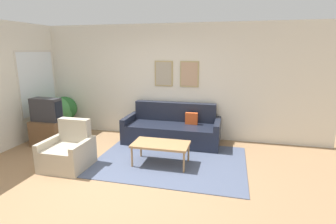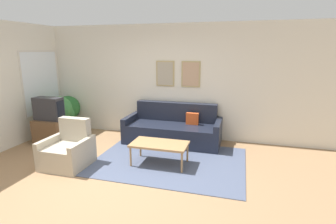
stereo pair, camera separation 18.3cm
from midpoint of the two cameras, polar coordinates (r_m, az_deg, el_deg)
ground_plane at (r=4.61m, az=-11.89°, el=-14.00°), size 16.00×16.00×0.00m
area_rug at (r=5.16m, az=-0.55°, el=-10.58°), size 2.85×2.09×0.01m
wall_back at (r=6.42m, az=-3.01°, el=6.66°), size 8.00×0.09×2.70m
couch at (r=6.07m, az=0.10°, el=-3.83°), size 2.18×0.90×0.89m
coffee_table at (r=4.89m, az=-2.66°, el=-7.21°), size 1.04×0.57×0.42m
tv_stand at (r=6.51m, az=-25.29°, el=-4.16°), size 0.67×0.47×0.57m
tv at (r=6.37m, az=-25.74°, el=0.47°), size 0.64×0.28×0.51m
armchair at (r=5.20m, az=-21.83°, el=-8.17°), size 0.77×0.76×0.85m
potted_plant_tall at (r=6.88m, az=-23.74°, el=0.27°), size 0.59×0.59×1.01m
potted_plant_by_window at (r=7.42m, az=-22.22°, el=0.52°), size 0.62×0.62×0.92m
potted_plant_small at (r=7.24m, az=-22.69°, el=-0.71°), size 0.47×0.47×0.74m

